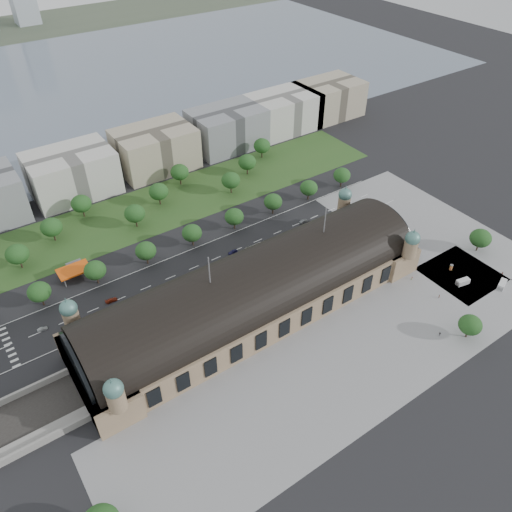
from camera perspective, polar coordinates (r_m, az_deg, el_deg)
ground at (r=210.08m, az=-0.14°, el=-6.10°), size 900.00×900.00×0.00m
station at (r=202.90m, az=-0.14°, el=-4.05°), size 150.00×48.40×44.30m
plaza_south at (r=192.66m, az=10.02°, el=-12.47°), size 190.00×48.00×0.12m
plaza_east at (r=268.25m, az=18.33°, el=3.14°), size 56.00×100.00×0.12m
road_slab at (r=227.80m, az=-9.75°, el=-2.45°), size 260.00×26.00×0.10m
grass_belt at (r=270.49m, az=-14.10°, el=4.38°), size 300.00×45.00×0.10m
petrol_station at (r=239.43m, az=-20.02°, el=-1.30°), size 14.00×13.00×5.05m
lake at (r=453.39m, az=-23.07°, el=17.02°), size 700.00×320.00×0.08m
office_3 at (r=294.41m, az=-20.27°, el=8.87°), size 45.00×32.00×24.00m
office_4 at (r=307.47m, az=-11.43°, el=11.89°), size 45.00×32.00×24.00m
office_5 at (r=327.71m, az=-3.34°, el=14.37°), size 45.00×32.00×24.00m
office_6 at (r=351.06m, az=3.15°, el=16.12°), size 45.00×32.00×24.00m
office_7 at (r=375.13m, az=8.26°, el=17.35°), size 45.00×32.00×24.00m
tree_row_2 at (r=225.49m, az=-23.54°, el=-3.78°), size 9.60×9.60×11.52m
tree_row_3 at (r=227.98m, az=-17.92°, el=-1.57°), size 9.60×9.60×11.52m
tree_row_4 at (r=232.94m, az=-12.49°, el=0.59°), size 9.60×9.60×11.52m
tree_row_5 at (r=240.20m, az=-7.33°, el=2.63°), size 9.60×9.60×11.52m
tree_row_6 at (r=249.56m, az=-2.51°, el=4.51°), size 9.60×9.60×11.52m
tree_row_7 at (r=260.81m, az=1.96°, el=6.22°), size 9.60×9.60×11.52m
tree_row_8 at (r=273.70m, az=6.06°, el=7.74°), size 9.60×9.60×11.52m
tree_row_9 at (r=288.02m, az=9.79°, el=9.09°), size 9.60×9.60×11.52m
tree_belt_3 at (r=249.07m, az=-25.63°, el=0.20°), size 10.40×10.40×12.48m
tree_belt_4 at (r=260.50m, az=-22.35°, el=3.07°), size 10.40×10.40×12.48m
tree_belt_5 at (r=273.30m, az=-19.35°, el=5.67°), size 10.40×10.40×12.48m
tree_belt_6 at (r=257.86m, az=-13.70°, el=4.75°), size 10.40×10.40×12.48m
tree_belt_7 at (r=272.91m, az=-11.08°, el=7.24°), size 10.40×10.40×12.48m
tree_belt_8 at (r=288.93m, az=-8.72°, el=9.46°), size 10.40×10.40×12.48m
tree_belt_9 at (r=278.29m, az=-2.91°, el=8.64°), size 10.40×10.40×12.48m
tree_belt_10 at (r=295.97m, az=-1.01°, el=10.69°), size 10.40×10.40×12.48m
tree_belt_11 at (r=314.27m, az=0.69°, el=12.49°), size 10.40×10.40×12.48m
tree_plaza_ne at (r=257.71m, az=24.28°, el=1.87°), size 10.00×10.00×11.69m
tree_plaza_s at (r=211.55m, az=23.29°, el=-7.25°), size 9.00×9.00×10.64m
traffic_car_1 at (r=218.90m, az=-23.23°, el=-7.68°), size 4.02×1.74×1.29m
traffic_car_3 at (r=221.57m, az=-16.21°, el=-4.87°), size 5.15×2.28×1.47m
traffic_car_4 at (r=237.61m, az=-2.68°, el=0.47°), size 4.68×1.89×1.59m
traffic_car_5 at (r=258.76m, az=5.46°, el=3.97°), size 4.76×1.68×1.56m
traffic_car_6 at (r=257.35m, az=8.14°, el=3.47°), size 4.87×2.63×1.30m
parked_car_0 at (r=210.90m, az=-16.70°, el=-7.79°), size 4.24×2.94×1.33m
parked_car_1 at (r=212.08m, az=-14.63°, el=-6.90°), size 6.30×5.83×1.64m
parked_car_2 at (r=209.69m, az=-13.71°, el=-7.36°), size 5.93×4.65×1.61m
parked_car_3 at (r=211.62m, az=-15.36°, el=-7.21°), size 4.80×3.89×1.54m
parked_car_4 at (r=215.06m, az=-11.13°, el=-5.42°), size 4.93×4.23×1.60m
parked_car_5 at (r=216.59m, az=-9.74°, el=-4.84°), size 5.63×4.38×1.42m
parked_car_6 at (r=216.27m, az=-7.26°, el=-4.57°), size 5.66×4.90×1.56m
bus_west at (r=224.78m, az=-4.54°, el=-1.97°), size 13.06×4.05×3.58m
bus_mid at (r=232.04m, az=-0.65°, el=-0.27°), size 13.29×4.24×3.64m
bus_east at (r=238.49m, az=0.10°, el=0.96°), size 12.19×3.35×3.37m
van_east at (r=238.48m, az=22.51°, el=-2.78°), size 6.44×3.63×2.63m
van_south at (r=244.03m, az=26.28°, el=-3.00°), size 6.85×4.53×2.76m
advertising_column at (r=244.46m, az=21.41°, el=-1.21°), size 1.52×1.52×2.89m
pedestrian_0 at (r=233.67m, az=17.39°, el=-2.45°), size 0.80×0.52×1.54m
pedestrian_1 at (r=228.14m, az=20.20°, el=-4.36°), size 0.80×0.80×1.87m
pedestrian_3 at (r=251.18m, az=26.33°, el=-1.80°), size 1.21×0.70×1.96m
pedestrian_4 at (r=212.00m, az=20.24°, el=-8.40°), size 1.29×1.17×1.89m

